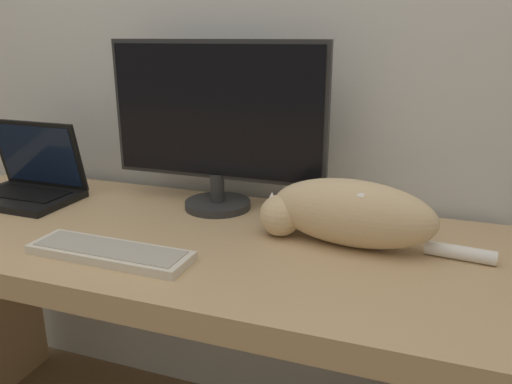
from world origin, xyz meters
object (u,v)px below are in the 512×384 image
Objects in this scene: monitor at (216,122)px; external_keyboard at (110,252)px; cat at (346,212)px; laptop at (28,184)px.

monitor reaches higher than external_keyboard.
cat is at bearing 28.28° from external_keyboard.
laptop reaches higher than cat.
external_keyboard is (-0.09, -0.39, -0.24)m from monitor.
monitor reaches higher than cat.
laptop reaches higher than external_keyboard.
external_keyboard is 0.55m from cat.
laptop is at bearing -168.78° from monitor.
monitor is at bearing 12.31° from laptop.
cat is (0.97, -0.02, 0.03)m from laptop.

